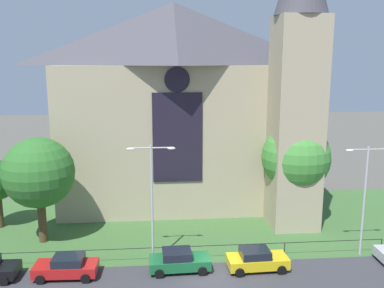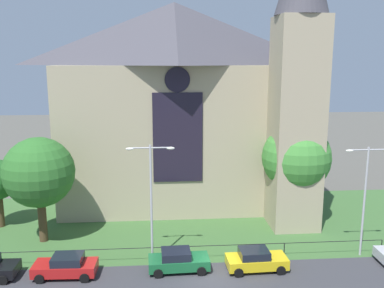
{
  "view_description": "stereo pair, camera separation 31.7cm",
  "coord_description": "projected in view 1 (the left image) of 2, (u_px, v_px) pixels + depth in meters",
  "views": [
    {
      "loc": [
        -3.64,
        -25.76,
        14.35
      ],
      "look_at": [
        -0.72,
        8.0,
        7.62
      ],
      "focal_mm": 39.05,
      "sensor_mm": 36.0,
      "label": 1
    },
    {
      "loc": [
        -3.32,
        -25.79,
        14.35
      ],
      "look_at": [
        -0.72,
        8.0,
        7.62
      ],
      "focal_mm": 39.05,
      "sensor_mm": 36.0,
      "label": 2
    }
  ],
  "objects": [
    {
      "name": "ground",
      "position": [
        198.0,
        221.0,
        38.05
      ],
      "size": [
        160.0,
        160.0,
        0.0
      ],
      "primitive_type": "plane",
      "color": "#56544C"
    },
    {
      "name": "grass_verge",
      "position": [
        200.0,
        230.0,
        36.09
      ],
      "size": [
        120.0,
        20.0,
        0.01
      ],
      "primitive_type": "cube",
      "color": "#3D6633",
      "rests_on": "ground"
    },
    {
      "name": "streetlamp_near",
      "position": [
        152.0,
        190.0,
        29.21
      ],
      "size": [
        3.37,
        0.26,
        8.71
      ],
      "color": "#B2B2B7",
      "rests_on": "ground"
    },
    {
      "name": "parked_car_green",
      "position": [
        179.0,
        261.0,
        29.0
      ],
      "size": [
        4.26,
        2.15,
        1.51
      ],
      "rotation": [
        0.0,
        0.0,
        0.04
      ],
      "color": "#196033",
      "rests_on": "ground"
    },
    {
      "name": "parked_car_red",
      "position": [
        67.0,
        267.0,
        28.15
      ],
      "size": [
        4.27,
        2.15,
        1.51
      ],
      "rotation": [
        0.0,
        0.0,
        3.1
      ],
      "color": "#B21919",
      "rests_on": "ground"
    },
    {
      "name": "church_building",
      "position": [
        182.0,
        103.0,
        41.77
      ],
      "size": [
        23.2,
        16.2,
        26.0
      ],
      "color": "tan",
      "rests_on": "ground"
    },
    {
      "name": "streetlamp_far",
      "position": [
        365.0,
        187.0,
        30.57
      ],
      "size": [
        3.37,
        0.26,
        8.32
      ],
      "color": "#B2B2B7",
      "rests_on": "ground"
    },
    {
      "name": "tree_left_near",
      "position": [
        39.0,
        173.0,
        32.76
      ],
      "size": [
        5.58,
        5.58,
        8.55
      ],
      "color": "#4C3823",
      "rests_on": "ground"
    },
    {
      "name": "tree_right_near",
      "position": [
        296.0,
        158.0,
        36.43
      ],
      "size": [
        5.98,
        5.98,
        9.11
      ],
      "color": "brown",
      "rests_on": "ground"
    },
    {
      "name": "iron_railing",
      "position": [
        184.0,
        248.0,
        30.38
      ],
      "size": [
        30.2,
        0.07,
        1.13
      ],
      "color": "black",
      "rests_on": "ground"
    },
    {
      "name": "parked_car_yellow",
      "position": [
        257.0,
        259.0,
        29.16
      ],
      "size": [
        4.26,
        2.14,
        1.51
      ],
      "rotation": [
        0.0,
        0.0,
        0.03
      ],
      "color": "gold",
      "rests_on": "ground"
    }
  ]
}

